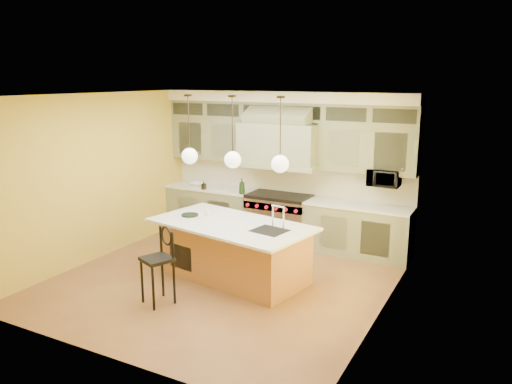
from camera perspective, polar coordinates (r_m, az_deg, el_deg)
The scene contains 18 objects.
floor at distance 8.06m, azimuth -3.94°, elevation -10.08°, with size 5.00×5.00×0.00m, color brown.
ceiling at distance 7.42m, azimuth -4.29°, elevation 10.98°, with size 5.00×5.00×0.00m, color white.
wall_back at distance 9.78m, azimuth 3.60°, elevation 2.93°, with size 5.00×5.00×0.00m, color gold.
wall_front at distance 5.72m, azimuth -17.42°, elevation -4.98°, with size 5.00×5.00×0.00m, color gold.
wall_left at distance 9.15m, azimuth -17.56°, elevation 1.64°, with size 5.00×5.00×0.00m, color gold.
wall_right at distance 6.68m, azimuth 14.48°, elevation -2.22°, with size 5.00×5.00×0.00m, color gold.
back_cabinetry at distance 9.55m, azimuth 2.95°, elevation 2.56°, with size 5.00×0.77×2.90m.
range at distance 9.69m, azimuth 2.66°, elevation -3.03°, with size 1.20×0.74×0.96m.
kitchen_island at distance 8.02m, azimuth -2.55°, elevation -6.58°, with size 2.74×1.78×1.35m.
counter_stool at distance 7.23m, azimuth -11.03°, elevation -7.71°, with size 0.51×0.51×1.11m.
microwave at distance 8.94m, azimuth 14.42°, elevation 1.58°, with size 0.54×0.37×0.30m, color black.
oil_bottle_a at distance 9.66m, azimuth -1.62°, elevation 0.66°, with size 0.12×0.12×0.31m, color black.
oil_bottle_b at distance 10.12m, azimuth -5.99°, elevation 0.77°, with size 0.08×0.08×0.17m, color black.
fruit_bowl at distance 10.50m, azimuth -6.78°, elevation 0.91°, with size 0.28×0.28×0.07m, color white.
cup at distance 8.28m, azimuth -5.53°, elevation -2.42°, with size 0.10×0.10×0.09m, color white.
pendant_left at distance 8.09m, azimuth -7.60°, elevation 4.30°, with size 0.26×0.26×1.11m.
pendant_center at distance 7.66m, azimuth -2.68°, elevation 3.91°, with size 0.26×0.26×1.11m.
pendant_right at distance 7.29m, azimuth 2.77°, elevation 3.45°, with size 0.26×0.26×1.11m.
Camera 1 is at (3.92, -6.30, 3.16)m, focal length 35.00 mm.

